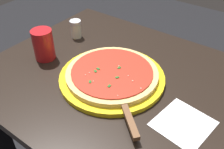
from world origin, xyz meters
TOP-DOWN VIEW (x-y plane):
  - restaurant_table at (0.00, 0.00)m, footprint 0.86×0.73m
  - serving_plate at (0.01, -0.03)m, footprint 0.35×0.35m
  - pizza at (0.01, -0.03)m, footprint 0.30×0.30m
  - pizza_server at (0.14, -0.13)m, footprint 0.20×0.18m
  - cup_tall_drink at (-0.26, -0.07)m, footprint 0.07×0.07m
  - napkin_folded_right at (0.29, -0.07)m, footprint 0.16×0.16m
  - parmesan_shaker at (-0.28, 0.12)m, footprint 0.05×0.05m

SIDE VIEW (x-z plane):
  - restaurant_table at x=0.00m, z-range 0.21..0.94m
  - napkin_folded_right at x=0.29m, z-range 0.74..0.74m
  - serving_plate at x=0.01m, z-range 0.74..0.75m
  - pizza_server at x=0.14m, z-range 0.75..0.76m
  - pizza at x=0.01m, z-range 0.75..0.77m
  - parmesan_shaker at x=-0.28m, z-range 0.74..0.81m
  - cup_tall_drink at x=-0.26m, z-range 0.74..0.85m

